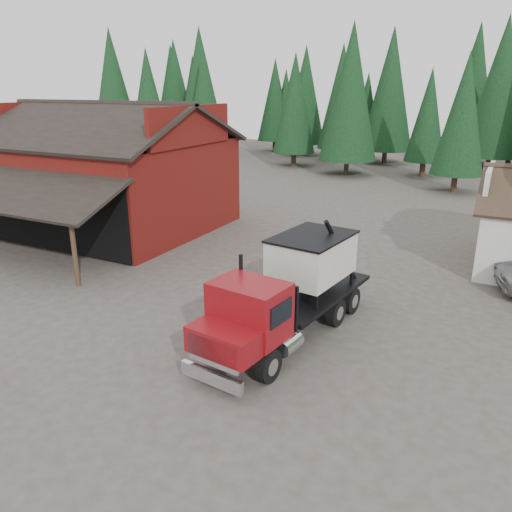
% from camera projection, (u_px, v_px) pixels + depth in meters
% --- Properties ---
extents(ground, '(120.00, 120.00, 0.00)m').
position_uv_depth(ground, '(155.00, 335.00, 16.65)').
color(ground, '#443C36').
rests_on(ground, ground).
extents(red_barn, '(12.80, 13.63, 7.18)m').
position_uv_depth(red_barn, '(106.00, 181.00, 28.87)').
color(red_barn, maroon).
rests_on(red_barn, ground).
extents(conifer_backdrop, '(76.00, 16.00, 16.00)m').
position_uv_depth(conifer_backdrop, '(406.00, 166.00, 52.08)').
color(conifer_backdrop, black).
rests_on(conifer_backdrop, ground).
extents(near_pine_a, '(4.40, 4.40, 11.40)m').
position_uv_depth(near_pine_a, '(149.00, 103.00, 47.67)').
color(near_pine_a, '#382619').
rests_on(near_pine_a, ground).
extents(near_pine_b, '(3.96, 3.96, 10.40)m').
position_uv_depth(near_pine_b, '(463.00, 115.00, 37.48)').
color(near_pine_b, '#382619').
rests_on(near_pine_b, ground).
extents(near_pine_d, '(5.28, 5.28, 13.40)m').
position_uv_depth(near_pine_d, '(351.00, 92.00, 44.67)').
color(near_pine_d, '#382619').
rests_on(near_pine_d, ground).
extents(feed_truck, '(3.21, 8.29, 3.64)m').
position_uv_depth(feed_truck, '(290.00, 288.00, 16.11)').
color(feed_truck, black).
rests_on(feed_truck, ground).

